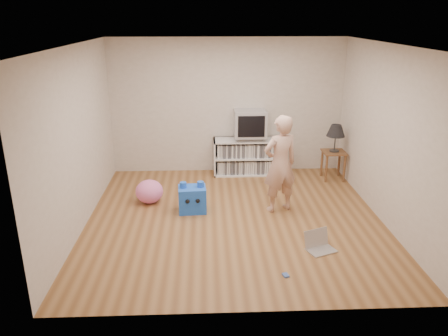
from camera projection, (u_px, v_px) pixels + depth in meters
ground at (234, 219)px, 6.76m from camera, size 4.50×4.50×0.00m
walls at (235, 138)px, 6.32m from camera, size 4.52×4.52×2.60m
ceiling at (236, 45)px, 5.89m from camera, size 4.50×4.50×0.01m
media_unit at (249, 156)px, 8.58m from camera, size 1.40×0.45×0.70m
dvd_deck at (250, 138)px, 8.43m from camera, size 0.45×0.35×0.07m
crt_tv at (250, 123)px, 8.33m from camera, size 0.60×0.53×0.50m
side_table at (334, 158)px, 8.25m from camera, size 0.42×0.42×0.55m
table_lamp at (336, 131)px, 8.08m from camera, size 0.34×0.34×0.52m
person at (280, 164)px, 6.80m from camera, size 0.66×0.55×1.56m
laptop at (319, 244)px, 5.87m from camera, size 0.45×0.41×0.25m
playing_cards at (286, 275)px, 5.28m from camera, size 0.09×0.10×0.02m
plush_blue at (192, 199)px, 6.94m from camera, size 0.45×0.40×0.50m
plush_pink at (149, 191)px, 7.28m from camera, size 0.54×0.54×0.39m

